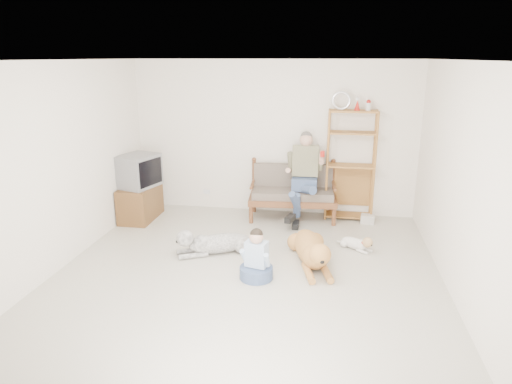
% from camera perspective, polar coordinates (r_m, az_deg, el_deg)
% --- Properties ---
extents(floor, '(5.50, 5.50, 0.00)m').
position_cam_1_polar(floor, '(5.97, -1.34, -10.73)').
color(floor, silver).
rests_on(floor, ground).
extents(ceiling, '(5.50, 5.50, 0.00)m').
position_cam_1_polar(ceiling, '(5.30, -1.54, 16.16)').
color(ceiling, white).
rests_on(ceiling, ground).
extents(wall_back, '(5.00, 0.00, 5.00)m').
position_cam_1_polar(wall_back, '(8.14, 2.19, 6.75)').
color(wall_back, white).
rests_on(wall_back, ground).
extents(wall_front, '(5.00, 0.00, 5.00)m').
position_cam_1_polar(wall_front, '(2.99, -11.43, -11.43)').
color(wall_front, white).
rests_on(wall_front, ground).
extents(wall_left, '(0.00, 5.50, 5.50)m').
position_cam_1_polar(wall_left, '(6.42, -23.94, 2.66)').
color(wall_left, white).
rests_on(wall_left, ground).
extents(wall_right, '(0.00, 5.50, 5.50)m').
position_cam_1_polar(wall_right, '(5.60, 24.60, 0.68)').
color(wall_right, white).
rests_on(wall_right, ground).
extents(loveseat, '(1.55, 0.81, 0.95)m').
position_cam_1_polar(loveseat, '(7.99, 4.65, 0.16)').
color(loveseat, brown).
rests_on(loveseat, ground).
extents(man, '(0.58, 0.83, 1.35)m').
position_cam_1_polar(man, '(7.70, 5.85, 1.18)').
color(man, '#475582').
rests_on(man, loveseat).
extents(etagere, '(0.84, 0.37, 2.20)m').
position_cam_1_polar(etagere, '(7.97, 11.71, 3.41)').
color(etagere, '#9F6D32').
rests_on(etagere, ground).
extents(book_stack, '(0.25, 0.19, 0.14)m').
position_cam_1_polar(book_stack, '(8.03, 13.79, -3.29)').
color(book_stack, silver).
rests_on(book_stack, ground).
extents(tv_stand, '(0.50, 0.90, 0.60)m').
position_cam_1_polar(tv_stand, '(8.20, -14.28, -1.25)').
color(tv_stand, brown).
rests_on(tv_stand, ground).
extents(crt_tv, '(0.70, 0.79, 0.55)m').
position_cam_1_polar(crt_tv, '(8.00, -14.47, 2.58)').
color(crt_tv, slate).
rests_on(crt_tv, tv_stand).
extents(wall_outlet, '(0.12, 0.02, 0.08)m').
position_cam_1_polar(wall_outlet, '(8.61, -6.19, 0.03)').
color(wall_outlet, silver).
rests_on(wall_outlet, ground).
extents(golden_retriever, '(0.66, 1.58, 0.49)m').
position_cam_1_polar(golden_retriever, '(6.32, 7.01, -7.23)').
color(golden_retriever, '#BF7742').
rests_on(golden_retriever, ground).
extents(shaggy_dog, '(1.21, 0.72, 0.40)m').
position_cam_1_polar(shaggy_dog, '(6.64, -5.45, -6.34)').
color(shaggy_dog, white).
rests_on(shaggy_dog, ground).
extents(terrier, '(0.55, 0.44, 0.24)m').
position_cam_1_polar(terrier, '(6.91, 12.63, -6.28)').
color(terrier, white).
rests_on(terrier, ground).
extents(child, '(0.43, 0.43, 0.68)m').
position_cam_1_polar(child, '(5.87, 0.05, -8.56)').
color(child, '#475582').
rests_on(child, ground).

